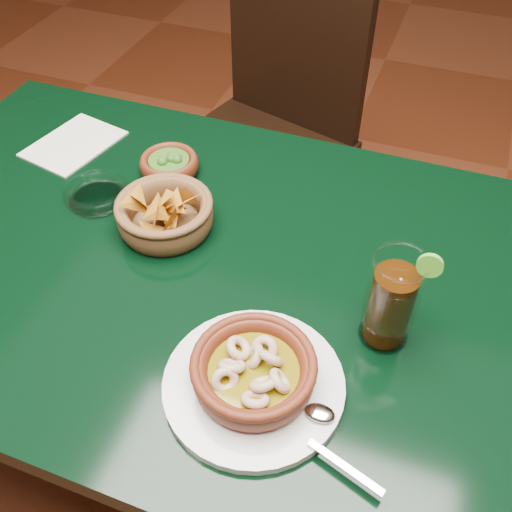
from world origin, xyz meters
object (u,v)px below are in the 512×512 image
(dining_chair, at_px, (268,130))
(dining_table, at_px, (188,291))
(cola_drink, at_px, (391,301))
(shrimp_plate, at_px, (254,375))
(chip_basket, at_px, (165,214))

(dining_chair, bearing_deg, dining_table, -82.27)
(dining_chair, distance_m, cola_drink, 0.93)
(shrimp_plate, relative_size, cola_drink, 1.80)
(dining_chair, relative_size, cola_drink, 5.43)
(shrimp_plate, bearing_deg, chip_basket, 135.96)
(dining_table, distance_m, cola_drink, 0.40)
(dining_chair, distance_m, chip_basket, 0.71)
(dining_table, relative_size, dining_chair, 1.24)
(dining_table, relative_size, chip_basket, 5.98)
(dining_table, height_order, chip_basket, chip_basket)
(shrimp_plate, xyz_separation_m, chip_basket, (-0.26, 0.25, -0.00))
(chip_basket, bearing_deg, dining_table, -41.85)
(dining_table, relative_size, cola_drink, 6.71)
(dining_table, distance_m, dining_chair, 0.73)
(dining_table, xyz_separation_m, chip_basket, (-0.05, 0.05, 0.13))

